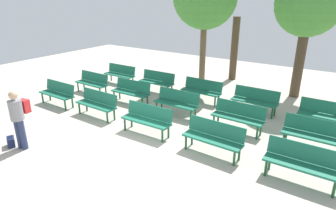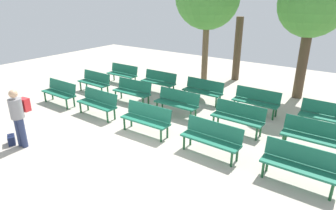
% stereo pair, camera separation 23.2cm
% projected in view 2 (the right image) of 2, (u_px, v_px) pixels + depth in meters
% --- Properties ---
extents(ground_plane, '(25.94, 25.94, 0.00)m').
position_uv_depth(ground_plane, '(110.00, 154.00, 7.63)').
color(ground_plane, '#B2A899').
extents(bench_r0_c0, '(1.61, 0.51, 0.87)m').
position_uv_depth(bench_r0_c0, '(60.00, 91.00, 10.98)').
color(bench_r0_c0, '#19664C').
rests_on(bench_r0_c0, ground_plane).
extents(bench_r0_c1, '(1.61, 0.52, 0.87)m').
position_uv_depth(bench_r0_c1, '(98.00, 102.00, 9.89)').
color(bench_r0_c1, '#19664C').
rests_on(bench_r0_c1, ground_plane).
extents(bench_r0_c2, '(1.61, 0.51, 0.87)m').
position_uv_depth(bench_r0_c2, '(147.00, 118.00, 8.62)').
color(bench_r0_c2, '#19664C').
rests_on(bench_r0_c2, ground_plane).
extents(bench_r0_c3, '(1.61, 0.53, 0.87)m').
position_uv_depth(bench_r0_c3, '(212.00, 137.00, 7.45)').
color(bench_r0_c3, '#19664C').
rests_on(bench_r0_c3, ground_plane).
extents(bench_r0_c4, '(1.60, 0.49, 0.87)m').
position_uv_depth(bench_r0_c4, '(300.00, 163.00, 6.28)').
color(bench_r0_c4, '#19664C').
rests_on(bench_r0_c4, ground_plane).
extents(bench_r1_c0, '(1.61, 0.53, 0.87)m').
position_uv_depth(bench_r1_c0, '(95.00, 81.00, 12.28)').
color(bench_r1_c0, '#19664C').
rests_on(bench_r1_c0, ground_plane).
extents(bench_r1_c1, '(1.61, 0.51, 0.87)m').
position_uv_depth(bench_r1_c1, '(133.00, 90.00, 11.11)').
color(bench_r1_c1, '#19664C').
rests_on(bench_r1_c1, ground_plane).
extents(bench_r1_c2, '(1.60, 0.48, 0.87)m').
position_uv_depth(bench_r1_c2, '(177.00, 101.00, 9.92)').
color(bench_r1_c2, '#19664C').
rests_on(bench_r1_c2, ground_plane).
extents(bench_r1_c3, '(1.61, 0.52, 0.87)m').
position_uv_depth(bench_r1_c3, '(238.00, 116.00, 8.73)').
color(bench_r1_c3, '#19664C').
rests_on(bench_r1_c3, ground_plane).
extents(bench_r1_c4, '(1.60, 0.49, 0.87)m').
position_uv_depth(bench_r1_c4, '(314.00, 135.00, 7.54)').
color(bench_r1_c4, '#19664C').
rests_on(bench_r1_c4, ground_plane).
extents(bench_r2_c0, '(1.60, 0.49, 0.87)m').
position_uv_depth(bench_r2_c0, '(123.00, 73.00, 13.57)').
color(bench_r2_c0, '#19664C').
rests_on(bench_r2_c0, ground_plane).
extents(bench_r2_c1, '(1.60, 0.49, 0.87)m').
position_uv_depth(bench_r2_c1, '(159.00, 80.00, 12.37)').
color(bench_r2_c1, '#19664C').
rests_on(bench_r2_c1, ground_plane).
extents(bench_r2_c2, '(1.61, 0.51, 0.87)m').
position_uv_depth(bench_r2_c2, '(203.00, 90.00, 11.16)').
color(bench_r2_c2, '#19664C').
rests_on(bench_r2_c2, ground_plane).
extents(bench_r2_c3, '(1.61, 0.51, 0.87)m').
position_uv_depth(bench_r2_c3, '(256.00, 100.00, 10.07)').
color(bench_r2_c3, '#19664C').
rests_on(bench_r2_c3, ground_plane).
extents(bench_r2_c4, '(1.60, 0.50, 0.87)m').
position_uv_depth(bench_r2_c4, '(328.00, 115.00, 8.78)').
color(bench_r2_c4, '#19664C').
rests_on(bench_r2_c4, ground_plane).
extents(tree_0, '(2.48, 2.48, 4.89)m').
position_uv_depth(tree_0, '(312.00, 5.00, 10.55)').
color(tree_0, '#4C3A28').
rests_on(tree_0, ground_plane).
extents(tree_2, '(0.35, 0.35, 3.01)m').
position_uv_depth(tree_2, '(238.00, 49.00, 13.81)').
color(tree_2, '#4C3A28').
rests_on(tree_2, ground_plane).
extents(visitor_with_backpack, '(0.38, 0.55, 1.65)m').
position_uv_depth(visitor_with_backpack, '(19.00, 115.00, 7.72)').
color(visitor_with_backpack, navy).
rests_on(visitor_with_backpack, ground_plane).
extents(handbag, '(0.37, 0.31, 0.29)m').
position_uv_depth(handbag, '(11.00, 140.00, 8.09)').
color(handbag, '#192347').
rests_on(handbag, ground_plane).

